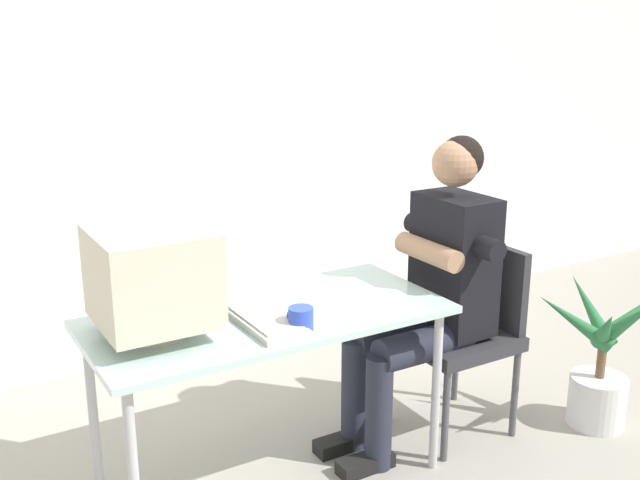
# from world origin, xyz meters

# --- Properties ---
(ground_plane) EXTENTS (12.00, 12.00, 0.00)m
(ground_plane) POSITION_xyz_m (0.00, 0.00, 0.00)
(ground_plane) COLOR #9E998E
(wall_back) EXTENTS (8.00, 0.10, 3.00)m
(wall_back) POSITION_xyz_m (0.30, 1.40, 1.50)
(wall_back) COLOR silver
(wall_back) RESTS_ON ground_plane
(desk) EXTENTS (1.34, 0.62, 0.71)m
(desk) POSITION_xyz_m (0.00, 0.00, 0.65)
(desk) COLOR #B7B7BC
(desk) RESTS_ON ground_plane
(crt_monitor) EXTENTS (0.39, 0.39, 0.38)m
(crt_monitor) POSITION_xyz_m (-0.42, 0.01, 0.92)
(crt_monitor) COLOR beige
(crt_monitor) RESTS_ON desk
(keyboard) EXTENTS (0.18, 0.48, 0.03)m
(keyboard) POSITION_xyz_m (-0.06, -0.04, 0.72)
(keyboard) COLOR silver
(keyboard) RESTS_ON desk
(office_chair) EXTENTS (0.45, 0.45, 0.83)m
(office_chair) POSITION_xyz_m (0.93, -0.04, 0.48)
(office_chair) COLOR #4C4C51
(office_chair) RESTS_ON ground_plane
(person_seated) EXTENTS (0.72, 0.54, 1.31)m
(person_seated) POSITION_xyz_m (0.74, -0.04, 0.70)
(person_seated) COLOR black
(person_seated) RESTS_ON ground_plane
(potted_plant) EXTENTS (0.54, 0.53, 0.69)m
(potted_plant) POSITION_xyz_m (1.46, -0.36, 0.29)
(potted_plant) COLOR silver
(potted_plant) RESTS_ON ground_plane
(desk_mug) EXTENTS (0.09, 0.10, 0.08)m
(desk_mug) POSITION_xyz_m (0.03, -0.20, 0.75)
(desk_mug) COLOR blue
(desk_mug) RESTS_ON desk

